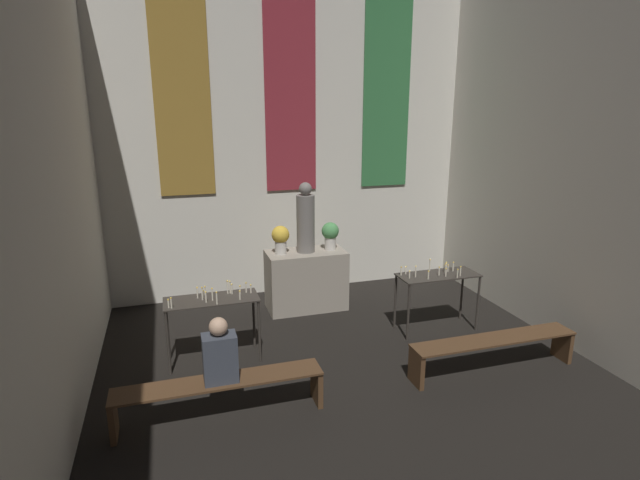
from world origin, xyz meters
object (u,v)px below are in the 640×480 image
flower_vase_right (330,234)px  pew_back_right (494,347)px  statue (306,220)px  candle_rack_right (437,282)px  altar (306,280)px  flower_vase_left (281,238)px  person_seated (220,354)px  candle_rack_left (212,307)px  pew_back_left (220,390)px

flower_vase_right → pew_back_right: 3.17m
statue → pew_back_right: bearing=-57.8°
flower_vase_right → candle_rack_right: (1.24, -1.39, -0.50)m
altar → candle_rack_right: candle_rack_right is taller
altar → flower_vase_left: (-0.42, 0.00, 0.77)m
pew_back_right → statue: bearing=122.2°
candle_rack_right → person_seated: size_ratio=1.68×
candle_rack_right → person_seated: person_seated is taller
statue → flower_vase_right: bearing=0.0°
pew_back_right → candle_rack_left: bearing=158.3°
flower_vase_right → pew_back_left: (-2.15, -2.74, -0.92)m
flower_vase_right → pew_back_left: 3.60m
statue → person_seated: statue is taller
altar → flower_vase_right: size_ratio=2.79×
pew_back_left → candle_rack_left: bearing=87.4°
statue → flower_vase_right: statue is taller
person_seated → altar: bearing=58.1°
statue → pew_back_left: (-1.73, -2.74, -1.17)m
candle_rack_left → pew_back_left: 1.42m
flower_vase_left → candle_rack_right: flower_vase_left is taller
flower_vase_right → pew_back_left: bearing=-128.1°
candle_rack_right → person_seated: 3.63m
pew_back_right → person_seated: (-3.44, 0.00, 0.43)m
pew_back_right → flower_vase_right: bearing=115.4°
statue → pew_back_left: statue is taller
flower_vase_left → candle_rack_left: flower_vase_left is taller
altar → candle_rack_left: (-1.67, -1.39, 0.27)m
candle_rack_right → pew_back_left: 3.68m
statue → candle_rack_left: statue is taller
altar → flower_vase_right: 0.87m
pew_back_right → person_seated: bearing=180.0°
statue → candle_rack_left: size_ratio=0.94×
flower_vase_left → person_seated: 3.07m
candle_rack_left → candle_rack_right: candle_rack_right is taller
statue → candle_rack_right: statue is taller
pew_back_left → pew_back_right: same height
altar → statue: size_ratio=1.13×
pew_back_left → statue: bearing=57.8°
candle_rack_left → pew_back_left: (-0.06, -1.35, -0.42)m
statue → altar: bearing=0.0°
pew_back_right → person_seated: size_ratio=3.09×
pew_back_left → flower_vase_right: bearing=51.9°
candle_rack_left → candle_rack_right: 3.33m
candle_rack_right → pew_back_right: (0.06, -1.35, -0.42)m
flower_vase_left → person_seated: flower_vase_left is taller
altar → pew_back_left: (-1.73, -2.74, -0.15)m
flower_vase_left → flower_vase_right: (0.85, 0.00, 0.00)m
altar → statue: 1.02m
candle_rack_right → statue: bearing=140.1°
altar → candle_rack_right: 2.19m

